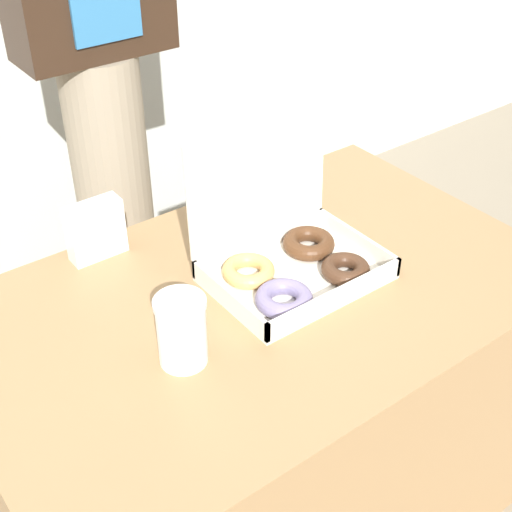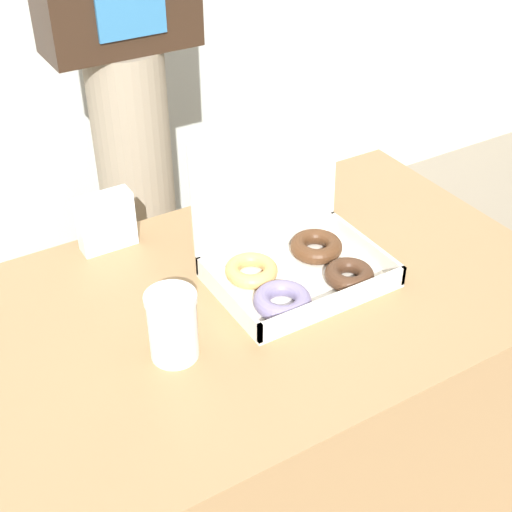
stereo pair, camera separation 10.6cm
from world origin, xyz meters
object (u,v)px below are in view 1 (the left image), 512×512
object	(u,v)px
donut_box	(289,255)
person_customer	(95,50)
coffee_cup	(182,331)
napkin_holder	(95,230)

from	to	relation	value
donut_box	person_customer	size ratio (longest dim) A/B	0.18
coffee_cup	person_customer	bearing A→B (deg)	72.27
napkin_holder	person_customer	size ratio (longest dim) A/B	0.07
coffee_cup	napkin_holder	distance (m)	0.37
person_customer	donut_box	bearing A→B (deg)	-83.12
coffee_cup	person_customer	world-z (taller)	person_customer
donut_box	person_customer	bearing A→B (deg)	96.88
coffee_cup	person_customer	xyz separation A→B (m)	(0.22, 0.70, 0.23)
donut_box	person_customer	distance (m)	0.67
donut_box	napkin_holder	xyz separation A→B (m)	(-0.27, 0.29, 0.02)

